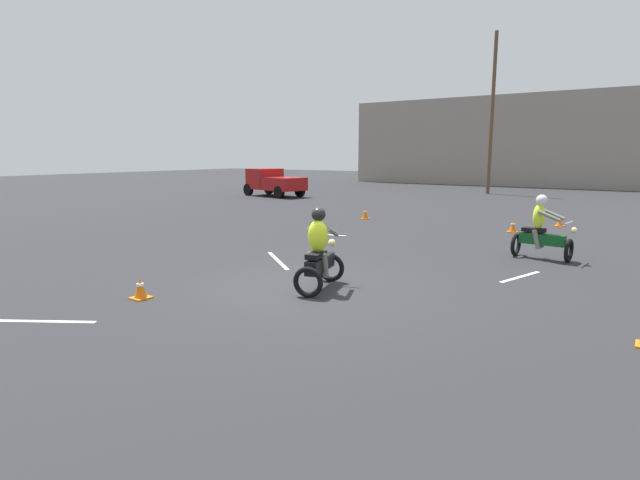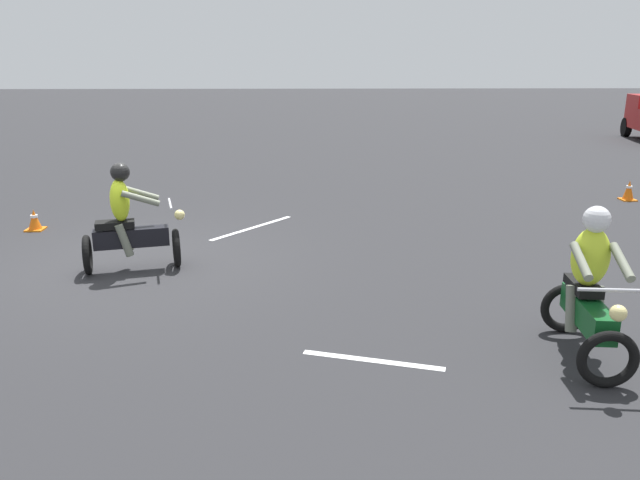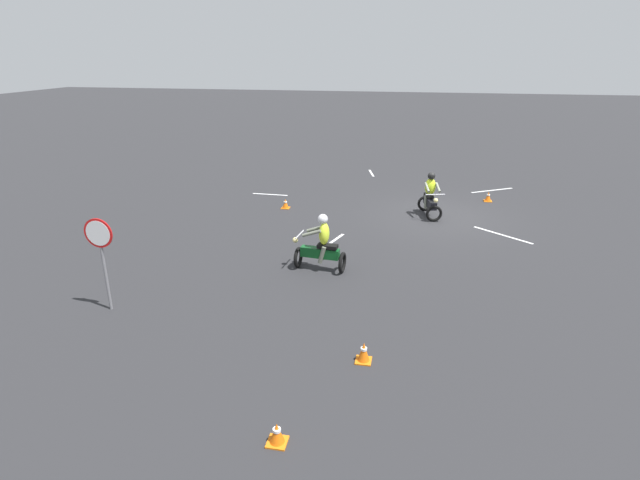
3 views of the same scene
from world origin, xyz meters
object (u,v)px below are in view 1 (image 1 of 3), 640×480
(pickup_truck, at_px, (273,182))
(traffic_cone_near_left, at_px, (513,226))
(motorcycle_rider_foreground, at_px, (319,254))
(motorcycle_rider_background, at_px, (541,231))
(traffic_cone_far_right, at_px, (560,222))
(traffic_cone_mid_center, at_px, (365,214))
(utility_pole_far, at_px, (492,114))
(traffic_cone_near_right, at_px, (140,289))

(pickup_truck, height_order, traffic_cone_near_left, pickup_truck)
(motorcycle_rider_foreground, relative_size, traffic_cone_near_left, 3.90)
(motorcycle_rider_foreground, height_order, motorcycle_rider_background, same)
(traffic_cone_near_left, bearing_deg, traffic_cone_far_right, 66.28)
(traffic_cone_mid_center, height_order, traffic_cone_far_right, traffic_cone_mid_center)
(motorcycle_rider_background, bearing_deg, utility_pole_far, -154.85)
(motorcycle_rider_background, relative_size, traffic_cone_far_right, 4.44)
(motorcycle_rider_foreground, bearing_deg, traffic_cone_near_right, -148.80)
(motorcycle_rider_background, height_order, traffic_cone_near_left, motorcycle_rider_background)
(motorcycle_rider_foreground, relative_size, traffic_cone_far_right, 4.44)
(pickup_truck, xyz_separation_m, traffic_cone_mid_center, (10.41, -6.62, -0.70))
(traffic_cone_mid_center, bearing_deg, pickup_truck, 147.55)
(traffic_cone_near_right, relative_size, utility_pole_far, 0.04)
(traffic_cone_near_left, distance_m, traffic_cone_near_right, 12.83)
(pickup_truck, bearing_deg, utility_pole_far, -36.41)
(pickup_truck, distance_m, traffic_cone_near_left, 17.74)
(motorcycle_rider_foreground, xyz_separation_m, pickup_truck, (-15.01, 16.68, 0.20))
(traffic_cone_near_left, distance_m, traffic_cone_far_right, 2.71)
(pickup_truck, bearing_deg, traffic_cone_mid_center, -111.38)
(motorcycle_rider_foreground, xyz_separation_m, utility_pole_far, (-4.31, 26.49, 4.53))
(traffic_cone_far_right, bearing_deg, traffic_cone_near_right, -108.14)
(pickup_truck, bearing_deg, motorcycle_rider_foreground, -126.93)
(motorcycle_rider_background, distance_m, traffic_cone_mid_center, 8.83)
(utility_pole_far, bearing_deg, pickup_truck, -137.49)
(traffic_cone_mid_center, xyz_separation_m, traffic_cone_far_right, (7.04, 2.26, -0.04))
(motorcycle_rider_foreground, relative_size, motorcycle_rider_background, 1.00)
(traffic_cone_near_right, height_order, utility_pole_far, utility_pole_far)
(motorcycle_rider_foreground, distance_m, traffic_cone_far_right, 12.57)
(motorcycle_rider_background, distance_m, traffic_cone_near_left, 4.56)
(traffic_cone_near_right, xyz_separation_m, traffic_cone_far_right, (4.83, 14.74, -0.01))
(motorcycle_rider_foreground, relative_size, utility_pole_far, 0.16)
(motorcycle_rider_foreground, bearing_deg, motorcycle_rider_background, 47.74)
(pickup_truck, height_order, traffic_cone_mid_center, pickup_truck)
(traffic_cone_mid_center, bearing_deg, motorcycle_rider_foreground, -65.39)
(motorcycle_rider_foreground, relative_size, traffic_cone_mid_center, 3.60)
(traffic_cone_near_left, bearing_deg, utility_pole_far, 108.75)
(motorcycle_rider_background, bearing_deg, motorcycle_rider_foreground, -22.43)
(motorcycle_rider_background, height_order, traffic_cone_far_right, motorcycle_rider_background)
(traffic_cone_near_right, distance_m, traffic_cone_mid_center, 12.68)
(motorcycle_rider_background, height_order, traffic_cone_mid_center, motorcycle_rider_background)
(traffic_cone_far_right, bearing_deg, pickup_truck, 165.98)
(traffic_cone_mid_center, bearing_deg, motorcycle_rider_background, -30.08)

